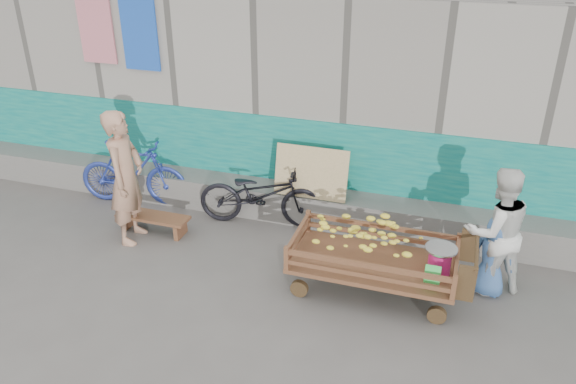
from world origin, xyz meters
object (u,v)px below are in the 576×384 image
(woman, at_px, (496,231))
(bicycle_dark, at_px, (261,194))
(bicycle_blue, at_px, (133,173))
(banana_cart, at_px, (371,248))
(child, at_px, (492,257))
(vendor_man, at_px, (126,178))
(bench, at_px, (153,220))

(woman, relative_size, bicycle_dark, 0.88)
(bicycle_blue, bearing_deg, banana_cart, -114.36)
(child, height_order, bicycle_blue, bicycle_blue)
(bicycle_blue, bearing_deg, vendor_man, -158.21)
(child, relative_size, bicycle_blue, 0.59)
(bench, height_order, bicycle_dark, bicycle_dark)
(bicycle_dark, relative_size, bicycle_blue, 1.05)
(bench, distance_m, vendor_man, 0.77)
(banana_cart, xyz_separation_m, bicycle_blue, (-3.72, 1.10, -0.08))
(vendor_man, height_order, bicycle_blue, vendor_man)
(banana_cart, relative_size, bench, 1.99)
(bicycle_dark, distance_m, bicycle_blue, 2.01)
(vendor_man, distance_m, bicycle_blue, 1.10)
(vendor_man, xyz_separation_m, bicycle_dark, (1.49, 0.89, -0.44))
(bench, xyz_separation_m, bicycle_dark, (1.32, 0.66, 0.27))
(bench, relative_size, woman, 0.66)
(woman, xyz_separation_m, child, (0.00, -0.10, -0.28))
(child, height_order, bicycle_dark, child)
(vendor_man, xyz_separation_m, woman, (4.51, 0.28, -0.13))
(bench, relative_size, child, 1.03)
(bicycle_dark, xyz_separation_m, bicycle_blue, (-2.00, 0.00, 0.04))
(child, distance_m, bicycle_dark, 3.09)
(vendor_man, bearing_deg, bicycle_dark, -67.11)
(banana_cart, height_order, child, child)
(banana_cart, xyz_separation_m, bicycle_dark, (-1.71, 1.10, -0.12))
(woman, height_order, bicycle_blue, woman)
(banana_cart, height_order, vendor_man, vendor_man)
(bench, bearing_deg, child, -0.53)
(banana_cart, bearing_deg, bench, 171.89)
(child, bearing_deg, woman, -78.16)
(bench, bearing_deg, bicycle_dark, 26.71)
(bicycle_dark, bearing_deg, banana_cart, -132.32)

